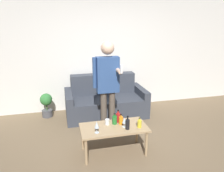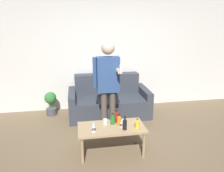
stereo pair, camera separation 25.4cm
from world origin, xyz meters
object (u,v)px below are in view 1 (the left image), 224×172
Objects in this scene: bottle_orange at (115,120)px; person_standing_front at (107,81)px; coffee_table at (114,130)px; couch at (105,101)px.

person_standing_front is at bearing 89.79° from bottle_orange.
bottle_orange is at bearing -90.21° from person_standing_front.
coffee_table is 0.61× the size of person_standing_front.
couch reaches higher than coffee_table.
couch is 9.52× the size of bottle_orange.
bottle_orange is 0.71m from person_standing_front.
coffee_table is at bearing -97.16° from couch.
person_standing_front is at bearing -99.45° from couch.
bottle_orange is at bearing -96.17° from couch.
couch is 1.68× the size of coffee_table.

